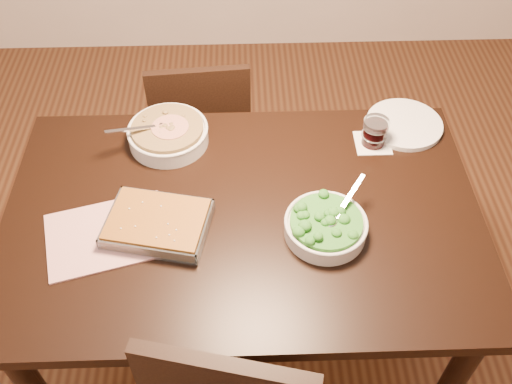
{
  "coord_description": "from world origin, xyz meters",
  "views": [
    {
      "loc": [
        0.0,
        -1.07,
        2.03
      ],
      "look_at": [
        0.04,
        0.03,
        0.8
      ],
      "focal_mm": 40.0,
      "sensor_mm": 36.0,
      "label": 1
    }
  ],
  "objects_px": {
    "stew_bowl": "(168,133)",
    "dinner_plate": "(404,124)",
    "broccoli_bowl": "(326,226)",
    "baking_dish": "(158,224)",
    "table": "(243,232)",
    "chair_far": "(202,127)",
    "wine_tumbler": "(375,132)"
  },
  "relations": [
    {
      "from": "wine_tumbler",
      "to": "dinner_plate",
      "type": "distance_m",
      "value": 0.15
    },
    {
      "from": "stew_bowl",
      "to": "baking_dish",
      "type": "relative_size",
      "value": 0.86
    },
    {
      "from": "table",
      "to": "dinner_plate",
      "type": "height_order",
      "value": "dinner_plate"
    },
    {
      "from": "broccoli_bowl",
      "to": "baking_dish",
      "type": "relative_size",
      "value": 0.75
    },
    {
      "from": "table",
      "to": "baking_dish",
      "type": "bearing_deg",
      "value": -166.83
    },
    {
      "from": "table",
      "to": "chair_far",
      "type": "bearing_deg",
      "value": 102.81
    },
    {
      "from": "stew_bowl",
      "to": "broccoli_bowl",
      "type": "height_order",
      "value": "stew_bowl"
    },
    {
      "from": "wine_tumbler",
      "to": "chair_far",
      "type": "xyz_separation_m",
      "value": [
        -0.59,
        0.43,
        -0.35
      ]
    },
    {
      "from": "table",
      "to": "wine_tumbler",
      "type": "relative_size",
      "value": 15.12
    },
    {
      "from": "dinner_plate",
      "to": "chair_far",
      "type": "height_order",
      "value": "chair_far"
    },
    {
      "from": "baking_dish",
      "to": "wine_tumbler",
      "type": "relative_size",
      "value": 3.46
    },
    {
      "from": "table",
      "to": "baking_dish",
      "type": "height_order",
      "value": "baking_dish"
    },
    {
      "from": "broccoli_bowl",
      "to": "dinner_plate",
      "type": "height_order",
      "value": "broccoli_bowl"
    },
    {
      "from": "stew_bowl",
      "to": "wine_tumbler",
      "type": "bearing_deg",
      "value": -2.58
    },
    {
      "from": "chair_far",
      "to": "baking_dish",
      "type": "bearing_deg",
      "value": 79.38
    },
    {
      "from": "table",
      "to": "broccoli_bowl",
      "type": "xyz_separation_m",
      "value": [
        0.23,
        -0.08,
        0.13
      ]
    },
    {
      "from": "table",
      "to": "stew_bowl",
      "type": "height_order",
      "value": "stew_bowl"
    },
    {
      "from": "stew_bowl",
      "to": "dinner_plate",
      "type": "height_order",
      "value": "stew_bowl"
    },
    {
      "from": "chair_far",
      "to": "stew_bowl",
      "type": "bearing_deg",
      "value": 74.7
    },
    {
      "from": "stew_bowl",
      "to": "dinner_plate",
      "type": "bearing_deg",
      "value": 3.65
    },
    {
      "from": "stew_bowl",
      "to": "broccoli_bowl",
      "type": "xyz_separation_m",
      "value": [
        0.47,
        -0.39,
        -0.0
      ]
    },
    {
      "from": "stew_bowl",
      "to": "baking_dish",
      "type": "height_order",
      "value": "stew_bowl"
    },
    {
      "from": "table",
      "to": "broccoli_bowl",
      "type": "bearing_deg",
      "value": -20.06
    },
    {
      "from": "broccoli_bowl",
      "to": "baking_dish",
      "type": "height_order",
      "value": "broccoli_bowl"
    },
    {
      "from": "broccoli_bowl",
      "to": "wine_tumbler",
      "type": "xyz_separation_m",
      "value": [
        0.2,
        0.36,
        0.02
      ]
    },
    {
      "from": "table",
      "to": "wine_tumbler",
      "type": "bearing_deg",
      "value": 33.07
    },
    {
      "from": "table",
      "to": "chair_far",
      "type": "distance_m",
      "value": 0.75
    },
    {
      "from": "baking_dish",
      "to": "chair_far",
      "type": "height_order",
      "value": "chair_far"
    },
    {
      "from": "stew_bowl",
      "to": "broccoli_bowl",
      "type": "bearing_deg",
      "value": -40.16
    },
    {
      "from": "table",
      "to": "stew_bowl",
      "type": "xyz_separation_m",
      "value": [
        -0.24,
        0.31,
        0.13
      ]
    },
    {
      "from": "stew_bowl",
      "to": "wine_tumbler",
      "type": "height_order",
      "value": "stew_bowl"
    },
    {
      "from": "baking_dish",
      "to": "stew_bowl",
      "type": "bearing_deg",
      "value": 101.51
    }
  ]
}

